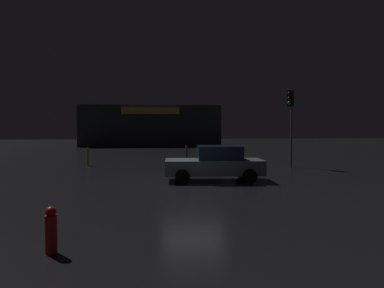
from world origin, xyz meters
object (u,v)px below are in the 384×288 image
object	(u,v)px
store_building	(150,126)
fire_hydrant	(51,230)
car_near	(215,163)
traffic_signal_cross_left	(291,111)

from	to	relation	value
store_building	fire_hydrant	world-z (taller)	store_building
store_building	car_near	distance (m)	32.45
traffic_signal_cross_left	car_near	distance (m)	7.82
traffic_signal_cross_left	car_near	size ratio (longest dim) A/B	1.04
store_building	traffic_signal_cross_left	xyz separation A→B (m)	(8.01, -27.20, 0.77)
traffic_signal_cross_left	car_near	bearing A→B (deg)	-136.45
traffic_signal_cross_left	store_building	bearing A→B (deg)	106.41
store_building	fire_hydrant	distance (m)	41.39
traffic_signal_cross_left	fire_hydrant	size ratio (longest dim) A/B	5.10
store_building	traffic_signal_cross_left	size ratio (longest dim) A/B	3.82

